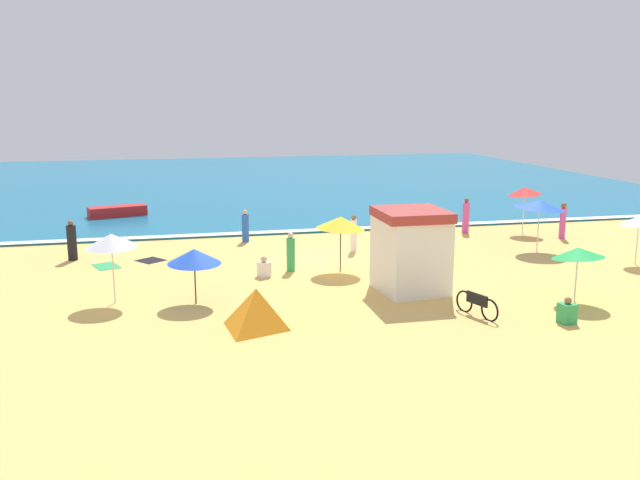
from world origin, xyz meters
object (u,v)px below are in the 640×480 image
beach_umbrella_0 (111,241)px  beachgoer_9 (72,242)px  beach_umbrella_2 (341,223)px  beachgoer_1 (426,224)px  beach_umbrella_4 (525,191)px  beachgoer_3 (563,221)px  beachgoer_6 (264,268)px  beach_umbrella_1 (639,221)px  lifeguard_cabana (411,250)px  beachgoer_4 (291,253)px  beach_umbrella_5 (194,256)px  beach_umbrella_8 (418,220)px  beach_umbrella_7 (540,204)px  beachgoer_7 (245,227)px  beachgoer_0 (354,234)px  small_boat_0 (117,211)px  beach_umbrella_3 (578,253)px  beachgoer_5 (466,217)px  beach_tent (256,308)px  beachgoer_8 (567,312)px

beach_umbrella_0 → beachgoer_9: size_ratio=1.40×
beach_umbrella_2 → beach_umbrella_0: bearing=-164.1°
beachgoer_1 → beach_umbrella_2: bearing=-140.4°
beach_umbrella_4 → beachgoer_3: (1.21, -1.60, -1.28)m
beachgoer_6 → beach_umbrella_0: bearing=-157.2°
beach_umbrella_1 → beachgoer_3: bearing=90.2°
lifeguard_cabana → beachgoer_4: 5.21m
beach_umbrella_1 → beachgoer_4: beach_umbrella_1 is taller
beach_umbrella_5 → beach_umbrella_8: (9.18, 3.80, 0.19)m
beachgoer_6 → beach_umbrella_1: bearing=-5.3°
beach_umbrella_7 → beachgoer_3: 3.71m
beachgoer_7 → beachgoer_0: bearing=-35.8°
beach_umbrella_0 → small_boat_0: beach_umbrella_0 is taller
beach_umbrella_5 → beach_umbrella_8: 9.94m
beach_umbrella_4 → beach_umbrella_3: bearing=-110.9°
beachgoer_0 → beachgoer_5: 7.25m
beachgoer_1 → beachgoer_7: 8.51m
lifeguard_cabana → beachgoer_6: size_ratio=3.62×
beachgoer_1 → beachgoer_4: size_ratio=1.21×
beach_umbrella_0 → beachgoer_0: (9.80, 5.64, -1.31)m
beachgoer_5 → beachgoer_4: bearing=-150.4°
beach_tent → beachgoer_9: (-6.40, 10.20, 0.19)m
beachgoer_9 → beach_umbrella_8: bearing=-14.5°
beachgoer_6 → beachgoer_9: bearing=149.0°
beach_umbrella_2 → beach_umbrella_7: size_ratio=0.77×
beachgoer_9 → beachgoer_6: bearing=-31.0°
beachgoer_9 → beachgoer_1: bearing=0.2°
beachgoer_9 → small_boat_0: (1.19, 10.28, -0.40)m
beach_tent → beachgoer_5: size_ratio=1.43×
beach_umbrella_8 → beachgoer_4: (-5.33, -0.26, -1.08)m
lifeguard_cabana → beach_umbrella_3: size_ratio=1.24×
beach_umbrella_1 → beach_umbrella_2: beach_umbrella_2 is taller
beachgoer_5 → small_boat_0: beachgoer_5 is taller
beach_tent → beachgoer_6: 5.83m
lifeguard_cabana → beach_tent: lifeguard_cabana is taller
beachgoer_1 → beachgoer_8: 11.99m
beach_umbrella_5 → beachgoer_6: (2.71, 2.94, -1.27)m
beach_umbrella_3 → lifeguard_cabana: bearing=153.9°
lifeguard_cabana → beach_umbrella_4: (9.18, 8.67, 0.66)m
beach_umbrella_2 → beach_tent: size_ratio=0.89×
beach_umbrella_5 → beachgoer_5: (13.84, 9.22, -0.78)m
small_boat_0 → beach_tent: bearing=-75.7°
beach_umbrella_2 → beachgoer_6: bearing=-177.3°
beach_umbrella_8 → small_boat_0: bearing=132.5°
beach_umbrella_7 → beachgoer_0: beach_umbrella_7 is taller
beachgoer_0 → small_boat_0: size_ratio=0.50×
beach_umbrella_3 → beachgoer_3: 10.98m
lifeguard_cabana → beachgoer_3: 12.58m
beach_umbrella_2 → beachgoer_9: bearing=157.6°
beachgoer_9 → beachgoer_8: bearing=-37.4°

